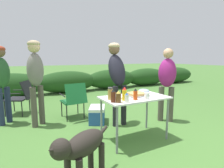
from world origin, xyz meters
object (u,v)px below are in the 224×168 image
standing_person_in_dark_puffer (2,77)px  cooler_box (97,114)px  standing_person_in_navy_coat (117,73)px  bbq_sauce_bottle (113,96)px  beer_bottle (118,97)px  paper_cup_stack (147,96)px  mayo_bottle (127,98)px  mustard_bottle (124,94)px  dog (82,147)px  standing_person_in_gray_fleece (167,78)px  hot_sauce_bottle (135,94)px  mixing_bowl (144,91)px  camp_chair_green_behind_table (74,99)px  spice_jar (110,94)px  food_tray (137,94)px  folding_table (135,101)px  standing_person_in_red_jacket (36,73)px  camp_chair_near_hedge (21,95)px  plate_stack (118,97)px

standing_person_in_dark_puffer → cooler_box: 2.11m
standing_person_in_navy_coat → bbq_sauce_bottle: bearing=-121.0°
beer_bottle → cooler_box: bearing=81.8°
paper_cup_stack → mayo_bottle: bearing=-177.1°
mustard_bottle → dog: mustard_bottle is taller
paper_cup_stack → bbq_sauce_bottle: bearing=171.6°
bbq_sauce_bottle → standing_person_in_navy_coat: size_ratio=0.12×
standing_person_in_gray_fleece → standing_person_in_dark_puffer: (-3.11, 1.46, 0.06)m
hot_sauce_bottle → standing_person_in_dark_puffer: standing_person_in_dark_puffer is taller
standing_person_in_navy_coat → standing_person_in_dark_puffer: size_ratio=1.04×
mixing_bowl → camp_chair_green_behind_table: camp_chair_green_behind_table is taller
dog → standing_person_in_dark_puffer: bearing=-10.9°
hot_sauce_bottle → spice_jar: spice_jar is taller
food_tray → beer_bottle: beer_bottle is taller
folding_table → mixing_bowl: size_ratio=5.45×
standing_person_in_dark_puffer → standing_person_in_red_jacket: bearing=-84.7°
food_tray → camp_chair_near_hedge: bearing=126.6°
folding_table → dog: bearing=-150.2°
standing_person_in_red_jacket → dog: bearing=-122.0°
food_tray → beer_bottle: bearing=-155.1°
bbq_sauce_bottle → standing_person_in_red_jacket: (-0.91, 1.57, 0.25)m
bbq_sauce_bottle → camp_chair_near_hedge: (-1.19, 2.54, -0.37)m
beer_bottle → camp_chair_near_hedge: bearing=115.8°
standing_person_in_navy_coat → dog: standing_person_in_navy_coat is taller
mixing_bowl → standing_person_in_dark_puffer: 2.88m
spice_jar → standing_person_in_navy_coat: standing_person_in_navy_coat is taller
hot_sauce_bottle → beer_bottle: 0.31m
mayo_bottle → standing_person_in_red_jacket: size_ratio=0.08×
spice_jar → standing_person_in_red_jacket: standing_person_in_red_jacket is taller
dog → spice_jar: bearing=-75.4°
hot_sauce_bottle → standing_person_in_red_jacket: 2.06m
beer_bottle → camp_chair_green_behind_table: bearing=97.2°
paper_cup_stack → cooler_box: 1.44m
plate_stack → hot_sauce_bottle: hot_sauce_bottle is taller
cooler_box → food_tray: bearing=-134.8°
mustard_bottle → food_tray: bearing=25.4°
spice_jar → standing_person_in_gray_fleece: (1.56, 0.37, 0.11)m
mixing_bowl → standing_person_in_dark_puffer: (-2.34, 1.66, 0.23)m
folding_table → plate_stack: 0.30m
folding_table → hot_sauce_bottle: (-0.11, -0.17, 0.16)m
spice_jar → standing_person_in_navy_coat: size_ratio=0.11×
folding_table → beer_bottle: (-0.42, -0.19, 0.16)m
standing_person_in_navy_coat → standing_person_in_gray_fleece: standing_person_in_navy_coat is taller
cooler_box → mayo_bottle: bearing=-155.9°
food_tray → paper_cup_stack: bearing=-90.6°
camp_chair_near_hedge → camp_chair_green_behind_table: bearing=-105.2°
standing_person_in_gray_fleece → food_tray: bearing=-118.4°
mayo_bottle → beer_bottle: size_ratio=0.84×
standing_person_in_navy_coat → standing_person_in_gray_fleece: 1.10m
paper_cup_stack → beer_bottle: beer_bottle is taller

